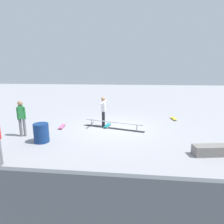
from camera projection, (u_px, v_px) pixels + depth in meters
ground_plane at (114, 128)px, 9.96m from camera, size 60.00×60.00×0.00m
grind_rail at (113, 126)px, 9.79m from camera, size 3.28×1.14×0.37m
skate_ledge at (224, 150)px, 6.74m from camera, size 2.31×0.80×0.37m
skater_main at (103, 109)px, 10.03m from camera, size 0.22×1.31×1.63m
skateboard_main at (107, 125)px, 10.13m from camera, size 0.37×0.82×0.09m
bystander_green_shirt at (21, 116)px, 8.49m from camera, size 0.37×0.26×1.66m
loose_skateboard_yellow at (174, 118)px, 11.60m from camera, size 0.33×0.82×0.09m
loose_skateboard_pink at (62, 126)px, 9.97m from camera, size 0.31×0.81×0.09m
trash_bin at (41, 133)px, 7.90m from camera, size 0.63×0.63×0.81m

